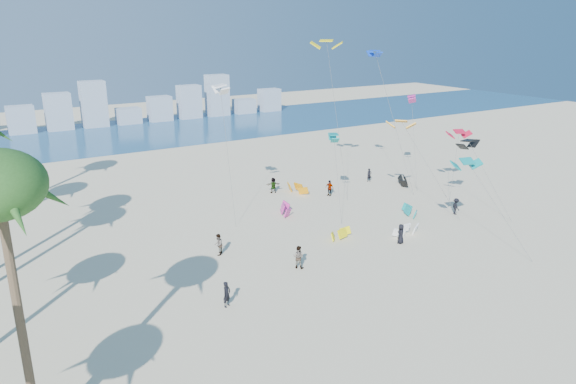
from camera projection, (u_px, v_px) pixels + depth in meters
ground at (384, 338)px, 32.21m from camera, size 220.00×220.00×0.00m
ocean at (101, 136)px, 90.82m from camera, size 220.00×220.00×0.00m
kitesurfer_near at (227, 294)px, 35.63m from camera, size 0.78×0.68×1.79m
kitesurfer_mid at (298, 257)px, 41.33m from camera, size 1.10×1.12×1.82m
kitesurfers_far at (332, 204)px, 53.61m from camera, size 25.36×19.38×1.81m
grounded_kites at (353, 205)px, 54.64m from camera, size 20.01×17.99×0.98m
flying_kites at (381, 102)px, 53.90m from camera, size 28.01×26.93×17.11m
distant_skyline at (80, 111)px, 97.45m from camera, size 85.00×3.00×8.40m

